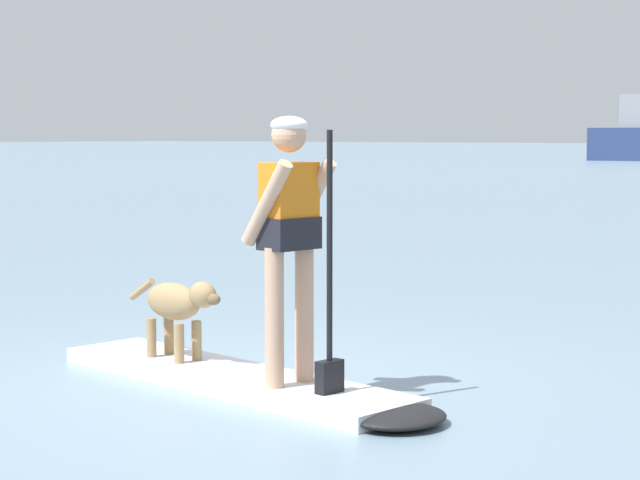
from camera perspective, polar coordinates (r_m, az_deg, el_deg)
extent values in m
plane|color=gray|center=(7.68, -4.51, -7.26)|extent=(400.00, 400.00, 0.00)
cube|color=silver|center=(7.66, -4.51, -6.90)|extent=(2.98, 1.04, 0.10)
ellipsoid|color=black|center=(6.66, 3.83, -8.77)|extent=(0.64, 0.68, 0.10)
cylinder|color=tan|center=(7.25, -0.79, -3.67)|extent=(0.12, 0.12, 0.87)
cylinder|color=tan|center=(7.07, -2.30, -3.90)|extent=(0.12, 0.12, 0.87)
cube|color=black|center=(7.09, -1.54, 0.34)|extent=(0.27, 0.39, 0.20)
cube|color=orange|center=(7.08, -1.55, 1.79)|extent=(0.24, 0.36, 0.52)
sphere|color=tan|center=(7.07, -1.56, 5.28)|extent=(0.22, 0.22, 0.22)
ellipsoid|color=white|center=(7.07, -1.56, 5.77)|extent=(0.23, 0.23, 0.11)
cylinder|color=tan|center=(7.21, -0.46, 1.98)|extent=(0.43, 0.15, 0.54)
cylinder|color=tan|center=(6.95, -2.68, 1.85)|extent=(0.43, 0.15, 0.54)
cylinder|color=black|center=(6.86, 0.48, -1.14)|extent=(0.04, 0.04, 1.59)
cube|color=black|center=(6.98, 0.48, -6.84)|extent=(0.10, 0.19, 0.20)
ellipsoid|color=#997A51|center=(8.04, -7.34, -3.06)|extent=(0.55, 0.29, 0.26)
ellipsoid|color=#997A51|center=(7.78, -5.88, -2.74)|extent=(0.24, 0.19, 0.18)
ellipsoid|color=brown|center=(7.70, -5.36, -2.97)|extent=(0.13, 0.10, 0.08)
cylinder|color=#997A51|center=(8.32, -8.88, -2.45)|extent=(0.27, 0.09, 0.18)
cylinder|color=#997A51|center=(8.01, -6.18, -5.01)|extent=(0.07, 0.07, 0.27)
cylinder|color=#997A51|center=(7.92, -7.05, -5.15)|extent=(0.07, 0.07, 0.27)
cylinder|color=#997A51|center=(8.25, -7.57, -4.72)|extent=(0.07, 0.07, 0.27)
cylinder|color=#997A51|center=(8.16, -8.42, -4.85)|extent=(0.07, 0.07, 0.27)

